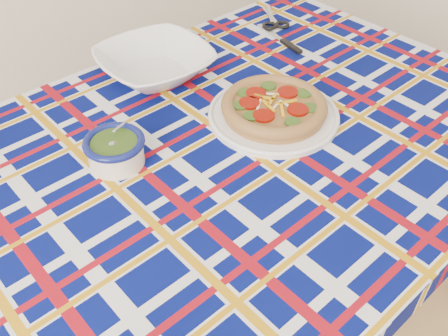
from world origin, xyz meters
TOP-DOWN VIEW (x-y plane):
  - dining_table at (0.32, 0.50)m, footprint 1.68×1.09m
  - tablecloth at (0.32, 0.50)m, footprint 1.71×1.13m
  - main_focaccia_plate at (0.53, 0.51)m, footprint 0.37×0.37m
  - pesto_bowl at (0.14, 0.61)m, footprint 0.14×0.14m
  - serving_bowl at (0.42, 0.86)m, footprint 0.31×0.31m
  - table_knife at (0.83, 0.84)m, footprint 0.06×0.23m
  - kitchen_scissors at (0.91, 0.93)m, footprint 0.18×0.22m

SIDE VIEW (x-z plane):
  - dining_table at x=0.32m, z-range 0.31..1.07m
  - tablecloth at x=0.32m, z-range 0.66..0.77m
  - table_knife at x=0.83m, z-range 0.77..0.78m
  - kitchen_scissors at x=0.91m, z-range 0.77..0.79m
  - main_focaccia_plate at x=0.53m, z-range 0.77..0.84m
  - serving_bowl at x=0.42m, z-range 0.77..0.85m
  - pesto_bowl at x=0.14m, z-range 0.77..0.85m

